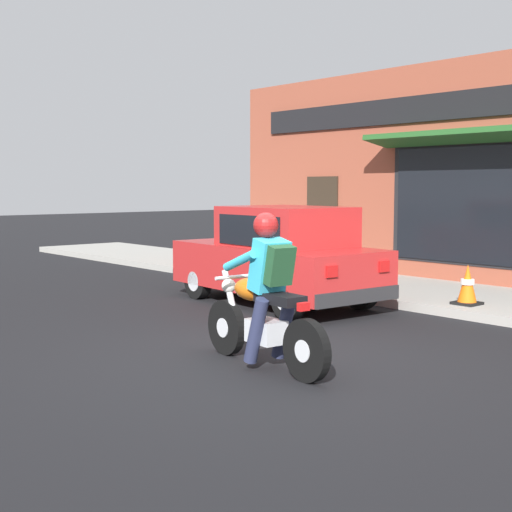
# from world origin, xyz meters

# --- Properties ---
(ground_plane) EXTENTS (80.00, 80.00, 0.00)m
(ground_plane) POSITION_xyz_m (0.00, 0.00, 0.00)
(ground_plane) COLOR black
(sidewalk_curb) EXTENTS (2.60, 22.00, 0.14)m
(sidewalk_curb) POSITION_xyz_m (4.83, 3.00, 0.07)
(sidewalk_curb) COLOR #9E9B93
(sidewalk_curb) RESTS_ON ground
(storefront_building) EXTENTS (1.25, 10.87, 4.20)m
(storefront_building) POSITION_xyz_m (6.36, 2.15, 2.11)
(storefront_building) COLOR brown
(storefront_building) RESTS_ON ground
(motorcycle_with_rider) EXTENTS (0.60, 2.02, 1.62)m
(motorcycle_with_rider) POSITION_xyz_m (-0.36, -0.18, 0.68)
(motorcycle_with_rider) COLOR black
(motorcycle_with_rider) RESTS_ON ground
(car_hatchback) EXTENTS (1.91, 3.89, 1.57)m
(car_hatchback) POSITION_xyz_m (2.47, 2.66, 0.77)
(car_hatchback) COLOR black
(car_hatchback) RESTS_ON ground
(traffic_cone) EXTENTS (0.36, 0.36, 0.60)m
(traffic_cone) POSITION_xyz_m (4.00, 0.20, 0.43)
(traffic_cone) COLOR black
(traffic_cone) RESTS_ON sidewalk_curb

